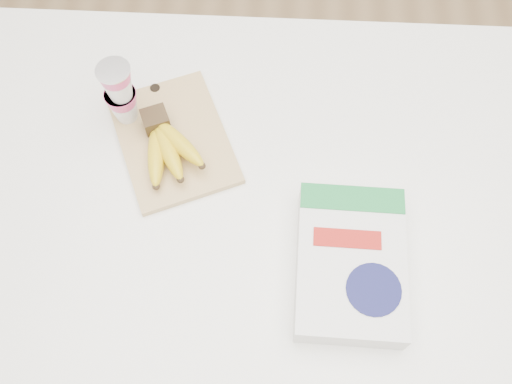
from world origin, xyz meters
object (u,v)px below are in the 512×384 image
table (256,280)px  cutting_board (173,140)px  bananas (166,145)px  cereal_box (350,263)px  yogurt_stack (120,92)px

table → cutting_board: (-0.16, 0.11, 0.50)m
table → bananas: size_ratio=7.59×
table → cereal_box: size_ratio=4.89×
yogurt_stack → table: bearing=-31.6°
bananas → yogurt_stack: 0.13m
cutting_board → bananas: bearing=-125.3°
cutting_board → yogurt_stack: size_ratio=1.85×
cereal_box → cutting_board: bearing=145.2°
cutting_board → bananas: bananas is taller
table → yogurt_stack: yogurt_stack is taller
cutting_board → cereal_box: size_ratio=1.00×
cutting_board → cereal_box: 0.41m
cutting_board → cereal_box: cereal_box is taller
cutting_board → yogurt_stack: yogurt_stack is taller
cutting_board → yogurt_stack: (-0.09, 0.04, 0.09)m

